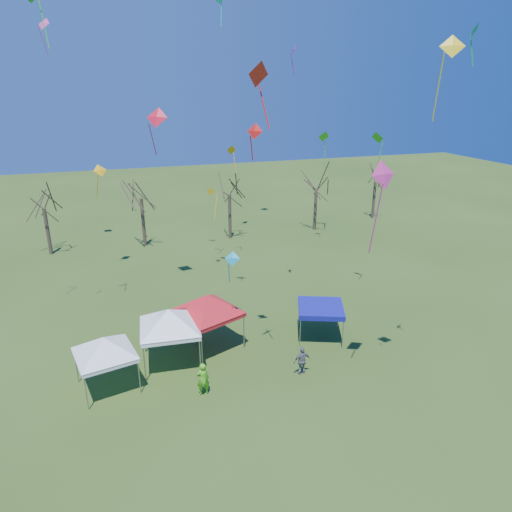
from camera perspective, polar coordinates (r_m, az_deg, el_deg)
The scene contains 26 objects.
ground at distance 23.95m, azimuth -1.95°, elevation -16.49°, with size 140.00×140.00×0.00m, color #304B18.
tree_1 at distance 44.25m, azimuth -25.28°, elevation 7.30°, with size 3.42×3.42×7.54m.
tree_2 at distance 43.64m, azimuth -14.36°, elevation 9.13°, with size 3.71×3.71×8.18m.
tree_3 at distance 44.71m, azimuth -3.39°, elevation 9.70°, with size 3.59×3.59×7.91m.
tree_4 at distance 47.89m, azimuth 7.63°, elevation 10.26°, with size 3.58×3.58×7.89m.
tree_5 at distance 53.79m, azimuth 14.85°, elevation 10.52°, with size 3.39×3.39×7.46m.
tent_white_west at distance 23.87m, azimuth -18.57°, elevation -10.02°, with size 3.73×3.73×3.36m.
tent_white_mid at distance 24.88m, azimuth -10.88°, elevation -7.02°, with size 4.30×4.30×3.80m.
tent_red at distance 26.03m, azimuth -6.08°, elevation -5.30°, with size 4.09×4.09×3.88m.
tent_blue at distance 27.73m, azimuth 8.10°, elevation -6.51°, with size 3.44×3.44×2.08m.
person_grey at distance 24.78m, azimuth 5.78°, elevation -12.90°, with size 0.95×0.40×1.62m, color slate.
person_green at distance 23.38m, azimuth -6.65°, elevation -15.01°, with size 0.64×0.42×1.75m, color #59C41F.
kite_5 at distance 20.42m, azimuth 15.66°, elevation 9.63°, with size 1.37×0.81×4.20m.
kite_13 at distance 37.55m, azimuth -18.92°, elevation 10.05°, with size 1.26×1.07×2.67m.
kite_2 at distance 42.86m, azimuth -25.02°, elevation 24.80°, with size 1.33×1.30×2.74m.
kite_18 at distance 29.19m, azimuth 4.69°, elevation 24.23°, with size 0.36×0.70×1.75m.
kite_19 at distance 37.77m, azimuth -3.09°, elevation 13.03°, with size 0.83×0.58×2.19m.
kite_0 at distance 19.68m, azimuth 23.27°, elevation 22.74°, with size 1.05×0.89×3.11m.
kite_11 at distance 31.73m, azimuth -12.31°, elevation 16.57°, with size 1.69×1.49×3.18m.
kite_1 at distance 23.74m, azimuth -2.98°, elevation -0.38°, with size 0.94×0.78×1.80m.
kite_25 at distance 22.55m, azimuth -0.17°, elevation 15.26°, with size 0.82×0.75×1.80m.
kite_27 at distance 19.53m, azimuth 0.25°, elevation 21.70°, with size 1.16×0.90×2.65m.
kite_9 at distance 21.52m, azimuth 25.60°, elevation 23.99°, with size 0.70×0.64×1.64m.
kite_17 at distance 31.53m, azimuth 14.98°, elevation 13.99°, with size 0.82×1.03×2.75m.
kite_12 at distance 42.18m, azimuth 8.46°, elevation 14.50°, with size 1.10×0.67×3.38m.
kite_22 at distance 39.40m, azimuth -5.59°, elevation 7.89°, with size 0.96×0.90×2.74m.
Camera 1 is at (-5.27, -18.40, 14.39)m, focal length 32.00 mm.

